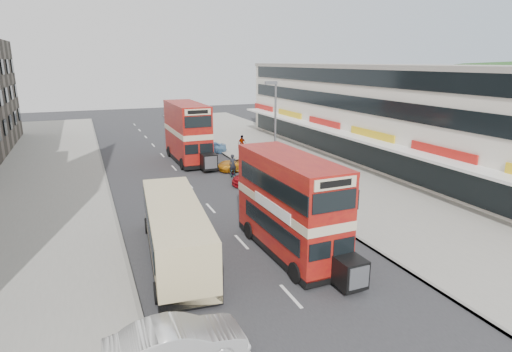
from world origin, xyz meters
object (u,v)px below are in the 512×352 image
bus_second (187,132)px  car_right_a (260,176)px  pedestrian_near (311,183)px  car_right_c (208,148)px  pedestrian_far (242,143)px  coach (175,230)px  car_right_b (241,164)px  street_lamp (274,124)px  bus_main (290,205)px  cyclist (233,171)px  car_left_front (177,344)px

bus_second → car_right_a: (3.40, -10.24, -2.24)m
pedestrian_near → car_right_c: bearing=-92.8°
pedestrian_far → car_right_a: bearing=-124.1°
pedestrian_far → car_right_c: bearing=144.7°
coach → car_right_a: bearing=55.1°
car_right_a → car_right_c: 12.95m
coach → car_right_b: size_ratio=2.33×
car_right_a → pedestrian_near: bearing=27.9°
car_right_a → pedestrian_far: size_ratio=2.61×
bus_second → coach: 21.70m
street_lamp → car_right_c: size_ratio=2.15×
street_lamp → bus_main: size_ratio=0.90×
car_right_a → pedestrian_near: pedestrian_near is taller
car_right_b → cyclist: (-1.68, -2.53, 0.11)m
street_lamp → car_right_a: size_ratio=1.75×
bus_second → car_right_c: bus_second is taller
car_left_front → cyclist: size_ratio=2.18×
bus_main → pedestrian_near: (5.51, 7.55, -1.48)m
pedestrian_near → bus_second: bearing=-81.2°
pedestrian_near → street_lamp: bearing=-91.1°
car_right_a → pedestrian_far: pedestrian_far is taller
coach → car_left_front: coach is taller
car_right_c → car_right_b: bearing=-0.3°
car_right_a → car_right_b: size_ratio=1.05×
car_right_a → cyclist: 2.82m
bus_second → pedestrian_far: bus_second is taller
car_left_front → car_right_b: 25.64m
car_right_a → car_right_c: bearing=-173.2°
street_lamp → car_right_b: size_ratio=1.84×
car_right_b → bus_second: bearing=-146.8°
bus_main → pedestrian_near: 9.46m
bus_second → bus_main: bearing=89.7°
bus_main → car_right_c: 25.36m
bus_main → pedestrian_near: size_ratio=4.64×
bus_main → car_right_c: (2.91, 25.12, -1.96)m
car_right_c → cyclist: size_ratio=1.80×
street_lamp → car_left_front: (-11.83, -18.30, -4.03)m
bus_main → coach: size_ratio=0.88×
coach → pedestrian_near: bearing=34.0°
street_lamp → pedestrian_near: street_lamp is taller
street_lamp → cyclist: size_ratio=3.87×
car_right_b → car_right_c: 8.04m
bus_second → cyclist: bearing=103.7°
car_right_c → street_lamp: bearing=1.9°
car_right_b → car_right_c: bearing=-175.5°
car_right_b → car_right_c: (-0.79, 8.00, 0.03)m
bus_second → cyclist: 8.36m
coach → car_right_c: (8.47, 23.61, -0.93)m
car_left_front → pedestrian_far: 33.20m
bus_main → pedestrian_near: bearing=-127.5°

